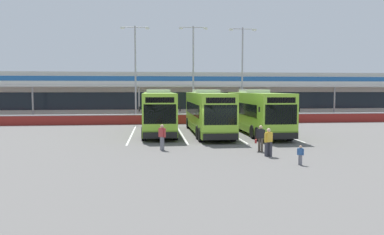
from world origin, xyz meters
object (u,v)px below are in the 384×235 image
(coach_bus_centre, at_px, (257,113))
(coach_bus_leftmost, at_px, (159,112))
(coach_bus_left_centre, at_px, (207,113))
(pedestrian_near_bin, at_px, (268,141))
(pedestrian_in_dark_coat, at_px, (162,136))
(lamp_post_west, at_px, (135,67))
(pedestrian_with_handbag, at_px, (260,138))
(pedestrian_child, at_px, (300,154))
(lamp_post_east, at_px, (242,68))
(lamp_post_centre, at_px, (193,68))

(coach_bus_centre, bearing_deg, coach_bus_leftmost, 171.33)
(coach_bus_left_centre, bearing_deg, pedestrian_near_bin, -79.95)
(coach_bus_centre, distance_m, pedestrian_in_dark_coat, 11.48)
(coach_bus_centre, xyz_separation_m, lamp_post_west, (-10.88, 12.07, 4.50))
(pedestrian_near_bin, relative_size, lamp_post_west, 0.15)
(coach_bus_leftmost, height_order, pedestrian_with_handbag, coach_bus_leftmost)
(pedestrian_child, relative_size, lamp_post_east, 0.09)
(pedestrian_in_dark_coat, bearing_deg, pedestrian_with_handbag, -11.24)
(coach_bus_left_centre, bearing_deg, coach_bus_leftmost, 163.43)
(lamp_post_centre, bearing_deg, pedestrian_in_dark_coat, -101.83)
(coach_bus_centre, xyz_separation_m, pedestrian_with_handbag, (-2.35, -9.06, -0.93))
(coach_bus_leftmost, bearing_deg, pedestrian_near_bin, -63.26)
(lamp_post_centre, bearing_deg, coach_bus_centre, -69.69)
(coach_bus_leftmost, height_order, pedestrian_near_bin, coach_bus_leftmost)
(lamp_post_east, bearing_deg, lamp_post_centre, -175.19)
(coach_bus_leftmost, distance_m, coach_bus_centre, 8.50)
(lamp_post_centre, distance_m, lamp_post_east, 5.91)
(lamp_post_west, relative_size, lamp_post_east, 1.00)
(lamp_post_west, bearing_deg, pedestrian_in_dark_coat, -82.65)
(lamp_post_centre, height_order, lamp_post_east, same)
(coach_bus_leftmost, bearing_deg, pedestrian_with_handbag, -59.67)
(coach_bus_centre, bearing_deg, coach_bus_left_centre, 179.31)
(pedestrian_child, distance_m, lamp_post_east, 25.95)
(pedestrian_with_handbag, bearing_deg, coach_bus_centre, 75.48)
(pedestrian_near_bin, distance_m, lamp_post_east, 23.66)
(pedestrian_near_bin, bearing_deg, pedestrian_with_handbag, 89.51)
(pedestrian_near_bin, xyz_separation_m, lamp_post_centre, (-1.89, 22.19, 5.42))
(pedestrian_near_bin, bearing_deg, pedestrian_child, -69.98)
(pedestrian_near_bin, bearing_deg, lamp_post_east, 80.01)
(lamp_post_west, bearing_deg, coach_bus_leftmost, -77.04)
(coach_bus_leftmost, distance_m, lamp_post_centre, 11.90)
(pedestrian_with_handbag, relative_size, lamp_post_centre, 0.15)
(pedestrian_with_handbag, distance_m, lamp_post_west, 23.43)
(pedestrian_with_handbag, relative_size, pedestrian_child, 1.61)
(lamp_post_centre, bearing_deg, pedestrian_with_handbag, -84.71)
(pedestrian_child, bearing_deg, coach_bus_leftmost, 115.66)
(pedestrian_with_handbag, relative_size, lamp_post_east, 0.15)
(pedestrian_in_dark_coat, distance_m, pedestrian_near_bin, 6.58)
(pedestrian_in_dark_coat, xyz_separation_m, pedestrian_near_bin, (5.95, -2.82, 0.00))
(coach_bus_leftmost, height_order, lamp_post_west, lamp_post_west)
(pedestrian_in_dark_coat, relative_size, lamp_post_west, 0.15)
(coach_bus_left_centre, xyz_separation_m, pedestrian_in_dark_coat, (-4.04, -7.93, -0.91))
(coach_bus_left_centre, height_order, pedestrian_near_bin, coach_bus_left_centre)
(pedestrian_near_bin, bearing_deg, coach_bus_left_centre, 100.05)
(coach_bus_left_centre, distance_m, lamp_post_west, 14.44)
(pedestrian_in_dark_coat, bearing_deg, pedestrian_near_bin, -25.40)
(pedestrian_with_handbag, bearing_deg, coach_bus_left_centre, 101.90)
(pedestrian_near_bin, relative_size, lamp_post_east, 0.15)
(coach_bus_centre, relative_size, lamp_post_centre, 1.11)
(pedestrian_child, distance_m, lamp_post_centre, 25.43)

